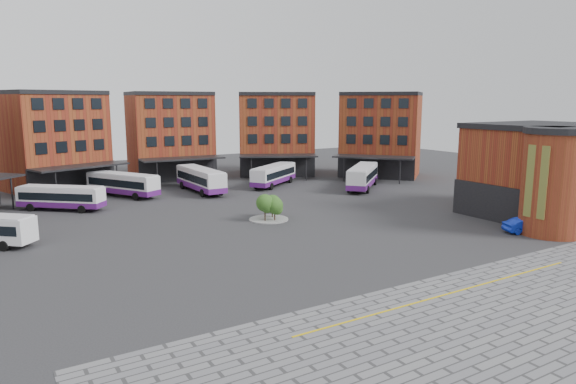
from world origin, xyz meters
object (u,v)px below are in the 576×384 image
tree_island (271,206)px  blue_car (526,226)px  bus_d (201,179)px  bus_e (274,175)px  bus_f (363,176)px  bus_b (61,197)px  bus_c (123,184)px

tree_island → blue_car: tree_island is taller
bus_d → bus_e: (11.87, -0.66, -0.14)m
bus_f → blue_car: bus_f is taller
bus_b → bus_f: 41.82m
tree_island → bus_e: 23.49m
bus_b → bus_f: (41.26, -6.83, 0.27)m
bus_c → blue_car: 51.00m
blue_car → bus_f: bearing=16.4°
tree_island → blue_car: bearing=-43.4°
bus_e → blue_car: bearing=-24.6°
tree_island → bus_e: size_ratio=0.41×
tree_island → bus_d: bus_d is taller
bus_e → tree_island: bearing=-65.9°
tree_island → bus_b: 26.15m
bus_b → bus_d: size_ratio=0.78×
bus_c → blue_car: bus_c is taller
bus_c → bus_b: bearing=-177.8°
bus_f → blue_car: (-2.79, -29.13, -1.13)m
tree_island → bus_d: bearing=89.9°
bus_f → bus_d: bearing=-155.7°
bus_b → bus_d: bearing=-40.2°
tree_island → bus_f: 24.62m
bus_c → bus_d: bearing=-41.9°
tree_island → bus_f: bus_f is taller
bus_b → blue_car: bus_b is taller
bus_f → bus_b: bearing=-140.8°
tree_island → bus_e: (11.91, 20.25, 0.12)m
bus_d → blue_car: bearing=-64.4°
blue_car → bus_c: bearing=57.7°
tree_island → bus_c: 25.45m
blue_car → tree_island: bearing=68.5°
tree_island → bus_c: bearing=114.4°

